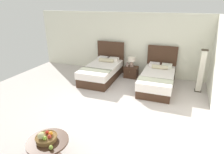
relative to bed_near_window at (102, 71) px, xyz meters
name	(u,v)px	position (x,y,z in m)	size (l,w,h in m)	color
ground_plane	(107,109)	(1.10, -2.05, -0.34)	(9.29, 10.05, 0.02)	beige
wall_back	(138,44)	(1.10, 1.18, 0.93)	(9.29, 0.12, 2.52)	silver
bed_near_window	(102,71)	(0.00, 0.00, 0.00)	(1.25, 2.19, 1.33)	#41281B
bed_near_corner	(157,79)	(2.19, 0.00, -0.01)	(1.20, 2.24, 1.32)	#41281B
nightstand	(131,72)	(1.03, 0.60, -0.10)	(0.53, 0.43, 0.46)	#41281B
table_lamp	(132,61)	(1.03, 0.62, 0.38)	(0.32, 0.32, 0.38)	tan
vase	(127,64)	(0.87, 0.56, 0.21)	(0.08, 0.08, 0.17)	gray
coffee_table	(48,146)	(0.83, -4.25, 0.00)	(0.79, 0.79, 0.46)	#41281B
fruit_bowl	(46,137)	(0.79, -4.24, 0.19)	(0.41, 0.41, 0.20)	brown
loose_apple	(51,147)	(1.03, -4.40, 0.16)	(0.08, 0.08, 0.08)	#91AE41
floor_lamp_corner	(201,71)	(3.57, 0.21, 0.40)	(0.21, 0.21, 1.47)	black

